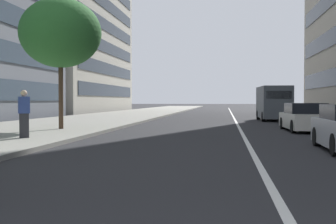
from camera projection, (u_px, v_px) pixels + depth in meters
sidewalk_right_plaza at (93, 120)px, 33.00m from camera, size 160.00×8.65×0.15m
lane_centre_stripe at (234, 119)px, 36.62m from camera, size 110.00×0.16×0.01m
car_lead_in_lane at (305, 118)px, 21.68m from camera, size 4.56×1.98×1.38m
delivery_van_ahead at (274, 102)px, 33.10m from camera, size 5.17×2.26×2.55m
street_tree_by_lamp_post at (61, 33)px, 21.10m from camera, size 3.88×3.88×6.22m
pedestrian_on_plaza at (24, 114)px, 16.05m from camera, size 0.43×0.48×1.73m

